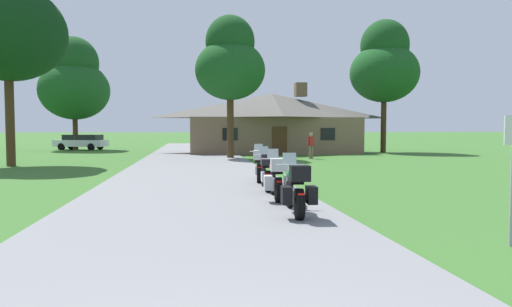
# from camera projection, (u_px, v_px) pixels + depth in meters

# --- Properties ---
(ground_plane) EXTENTS (500.00, 500.00, 0.00)m
(ground_plane) POSITION_uv_depth(u_px,v_px,m) (194.00, 169.00, 22.05)
(ground_plane) COLOR #386628
(asphalt_driveway) EXTENTS (6.40, 80.00, 0.06)m
(asphalt_driveway) POSITION_uv_depth(u_px,v_px,m) (195.00, 172.00, 20.07)
(asphalt_driveway) COLOR slate
(asphalt_driveway) RESTS_ON ground
(motorcycle_green_nearest_to_camera) EXTENTS (0.80, 2.08, 1.30)m
(motorcycle_green_nearest_to_camera) POSITION_uv_depth(u_px,v_px,m) (296.00, 190.00, 9.85)
(motorcycle_green_nearest_to_camera) COLOR black
(motorcycle_green_nearest_to_camera) RESTS_ON asphalt_driveway
(motorcycle_red_second_in_row) EXTENTS (0.81, 2.08, 1.30)m
(motorcycle_red_second_in_row) POSITION_uv_depth(u_px,v_px,m) (277.00, 179.00, 12.05)
(motorcycle_red_second_in_row) COLOR black
(motorcycle_red_second_in_row) RESTS_ON asphalt_driveway
(motorcycle_black_third_in_row) EXTENTS (0.66, 2.08, 1.30)m
(motorcycle_black_third_in_row) POSITION_uv_depth(u_px,v_px,m) (266.00, 171.00, 14.04)
(motorcycle_black_third_in_row) COLOR black
(motorcycle_black_third_in_row) RESTS_ON asphalt_driveway
(motorcycle_red_farthest_in_row) EXTENTS (0.73, 2.08, 1.30)m
(motorcycle_red_farthest_in_row) POSITION_uv_depth(u_px,v_px,m) (259.00, 165.00, 16.38)
(motorcycle_red_farthest_in_row) COLOR black
(motorcycle_red_farthest_in_row) RESTS_ON asphalt_driveway
(stone_lodge) EXTENTS (13.87, 6.97, 5.66)m
(stone_lodge) POSITION_uv_depth(u_px,v_px,m) (272.00, 122.00, 36.93)
(stone_lodge) COLOR brown
(stone_lodge) RESTS_ON ground
(bystander_red_shirt_near_lodge) EXTENTS (0.49, 0.37, 1.69)m
(bystander_red_shirt_near_lodge) POSITION_uv_depth(u_px,v_px,m) (311.00, 144.00, 29.51)
(bystander_red_shirt_near_lodge) COLOR #75664C
(bystander_red_shirt_near_lodge) RESTS_ON ground
(tree_left_near) EXTENTS (5.80, 5.80, 11.33)m
(tree_left_near) POSITION_uv_depth(u_px,v_px,m) (7.00, 19.00, 23.24)
(tree_left_near) COLOR #422D19
(tree_left_near) RESTS_ON ground
(tree_by_lodge_front) EXTENTS (4.53, 4.53, 9.23)m
(tree_by_lodge_front) POSITION_uv_depth(u_px,v_px,m) (230.00, 62.00, 29.53)
(tree_by_lodge_front) COLOR #422D19
(tree_by_lodge_front) RESTS_ON ground
(tree_right_of_lodge) EXTENTS (5.56, 5.56, 10.77)m
(tree_right_of_lodge) POSITION_uv_depth(u_px,v_px,m) (384.00, 65.00, 37.17)
(tree_right_of_lodge) COLOR #422D19
(tree_right_of_lodge) RESTS_ON ground
(tree_left_far) EXTENTS (6.19, 6.19, 10.19)m
(tree_left_far) POSITION_uv_depth(u_px,v_px,m) (74.00, 82.00, 41.15)
(tree_left_far) COLOR #422D19
(tree_left_far) RESTS_ON ground
(parked_white_suv_far_left) EXTENTS (4.92, 2.98, 1.40)m
(parked_white_suv_far_left) POSITION_uv_depth(u_px,v_px,m) (82.00, 141.00, 42.00)
(parked_white_suv_far_left) COLOR silver
(parked_white_suv_far_left) RESTS_ON ground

